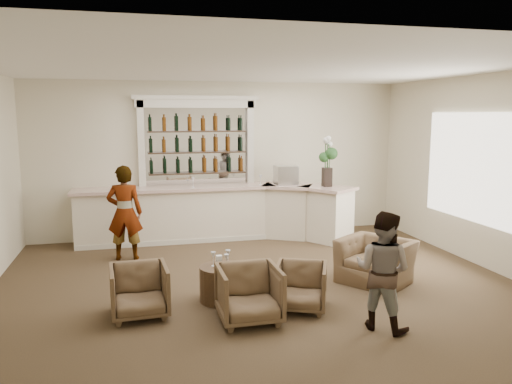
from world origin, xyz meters
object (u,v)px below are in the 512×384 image
espresso_machine (286,175)px  cocktail_table (222,283)px  guest (383,270)px  bar_counter (217,213)px  armchair_far (376,261)px  armchair_left (139,291)px  flower_vase (327,158)px  armchair_right (301,287)px  armchair_center (249,294)px  sommelier (125,213)px

espresso_machine → cocktail_table: bearing=-121.2°
guest → espresso_machine: 4.77m
bar_counter → armchair_far: (1.98, -3.23, -0.23)m
bar_counter → armchair_left: size_ratio=7.64×
bar_counter → cocktail_table: size_ratio=8.84×
guest → flower_vase: bearing=-53.7°
armchair_left → armchair_right: size_ratio=1.08×
cocktail_table → armchair_center: 0.82m
sommelier → flower_vase: bearing=-166.1°
cocktail_table → armchair_right: bearing=-30.4°
sommelier → flower_vase: flower_vase is taller
armchair_center → armchair_right: (0.77, 0.21, -0.04)m
armchair_left → espresso_machine: 4.89m
armchair_left → espresso_machine: size_ratio=1.64×
armchair_far → armchair_right: bearing=-98.2°
cocktail_table → armchair_right: 1.13m
armchair_right → espresso_machine: 4.17m
sommelier → armchair_right: sommelier is taller
bar_counter → cocktail_table: (-0.50, -3.43, -0.32)m
guest → armchair_left: size_ratio=1.97×
cocktail_table → armchair_far: 2.49m
guest → armchair_far: (0.73, 1.58, -0.40)m
sommelier → armchair_center: bearing=123.4°
bar_counter → armchair_right: (0.48, -4.00, -0.26)m
espresso_machine → flower_vase: size_ratio=0.44×
flower_vase → armchair_left: bearing=-140.7°
bar_counter → cocktail_table: 3.48m
espresso_machine → bar_counter: bearing=176.0°
bar_counter → sommelier: size_ratio=3.31×
armchair_center → armchair_right: 0.80m
sommelier → espresso_machine: 3.47m
cocktail_table → armchair_right: armchair_right is taller
cocktail_table → espresso_machine: bearing=59.5°
bar_counter → guest: guest is taller
sommelier → armchair_center: 3.60m
armchair_left → flower_vase: 5.18m
armchair_left → flower_vase: flower_vase is taller
bar_counter → espresso_machine: (1.47, -0.08, 0.77)m
armchair_center → espresso_machine: size_ratio=1.74×
guest → espresso_machine: size_ratio=3.23×
bar_counter → armchair_right: size_ratio=8.23×
bar_counter → guest: (1.25, -4.81, 0.16)m
armchair_center → espresso_machine: (1.76, 4.13, 0.98)m
bar_counter → flower_vase: 2.56m
espresso_machine → sommelier: bearing=-165.2°
sommelier → armchair_center: size_ratio=2.18×
guest → armchair_far: guest is taller
bar_counter → armchair_center: bearing=-93.9°
espresso_machine → armchair_far: bearing=-81.5°
armchair_right → armchair_center: bearing=-141.4°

